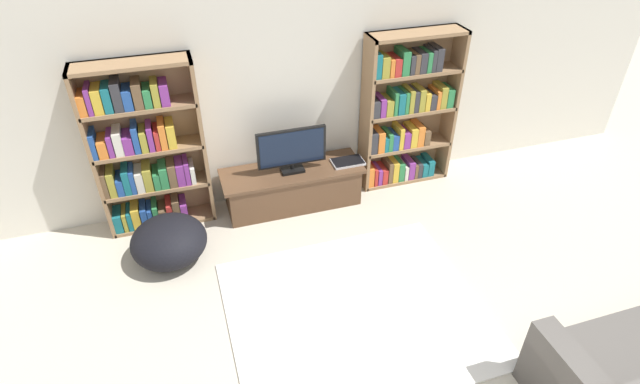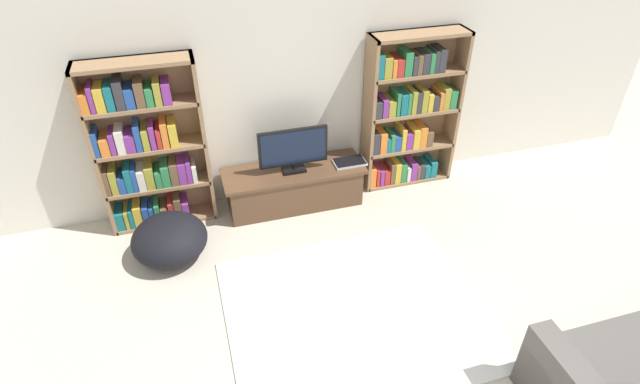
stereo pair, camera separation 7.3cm
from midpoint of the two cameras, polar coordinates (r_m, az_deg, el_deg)
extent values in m
cube|color=silver|center=(5.14, -3.03, 12.64)|extent=(8.80, 0.06, 2.60)
cube|color=#93704C|center=(5.10, -23.86, 3.86)|extent=(0.04, 0.30, 1.73)
cube|color=#93704C|center=(5.04, -12.69, 5.77)|extent=(0.04, 0.30, 1.73)
cube|color=#93704C|center=(5.16, -18.35, 5.54)|extent=(1.04, 0.04, 1.73)
cube|color=#93704C|center=(4.70, -20.25, 13.73)|extent=(1.04, 0.30, 0.04)
cube|color=#93704C|center=(5.50, -16.72, -2.77)|extent=(1.00, 0.30, 0.04)
cube|color=#196B75|center=(5.47, -21.50, -2.64)|extent=(0.08, 0.24, 0.19)
cube|color=#9E9333|center=(5.46, -20.82, -2.52)|extent=(0.04, 0.24, 0.20)
cube|color=#196B75|center=(5.45, -20.34, -2.42)|extent=(0.04, 0.24, 0.20)
cube|color=gold|center=(5.43, -19.72, -2.18)|extent=(0.08, 0.24, 0.23)
cube|color=#234C99|center=(5.43, -18.91, -2.13)|extent=(0.06, 0.24, 0.22)
cube|color=#234C99|center=(5.43, -18.28, -2.12)|extent=(0.04, 0.24, 0.19)
cube|color=#2D7F47|center=(5.42, -17.73, -1.92)|extent=(0.05, 0.24, 0.22)
cube|color=brown|center=(5.43, -16.98, -2.03)|extent=(0.07, 0.24, 0.17)
cube|color=#B72D28|center=(5.41, -16.27, -1.72)|extent=(0.05, 0.24, 0.21)
cube|color=brown|center=(5.40, -15.59, -1.43)|extent=(0.07, 0.24, 0.25)
cube|color=#7F338C|center=(5.41, -14.77, -1.56)|extent=(0.06, 0.24, 0.19)
cube|color=#93704C|center=(5.26, -17.50, 0.95)|extent=(1.00, 0.30, 0.04)
cube|color=brown|center=(5.22, -22.76, 1.35)|extent=(0.04, 0.24, 0.26)
cube|color=#9E9333|center=(5.21, -22.11, 1.44)|extent=(0.06, 0.24, 0.25)
cube|color=#234C99|center=(5.22, -21.29, 1.18)|extent=(0.06, 0.24, 0.17)
cube|color=#196B75|center=(5.19, -20.67, 1.68)|extent=(0.06, 0.24, 0.25)
cube|color=#234C99|center=(5.19, -20.06, 1.72)|extent=(0.04, 0.24, 0.24)
cube|color=silver|center=(5.19, -19.35, 1.71)|extent=(0.07, 0.24, 0.21)
cube|color=#9E9333|center=(5.18, -18.52, 1.97)|extent=(0.08, 0.24, 0.23)
cube|color=#2D7F47|center=(5.19, -17.61, 1.82)|extent=(0.06, 0.24, 0.17)
cube|color=#2D7F47|center=(5.17, -16.88, 2.17)|extent=(0.08, 0.24, 0.22)
cube|color=brown|center=(5.16, -16.00, 2.38)|extent=(0.07, 0.24, 0.23)
cube|color=#7F338C|center=(5.16, -15.14, 2.50)|extent=(0.07, 0.24, 0.23)
cube|color=#7F338C|center=(5.16, -14.43, 2.66)|extent=(0.05, 0.24, 0.24)
cube|color=silver|center=(5.17, -13.83, 2.49)|extent=(0.04, 0.24, 0.18)
cube|color=#93704C|center=(5.04, -18.36, 5.01)|extent=(1.00, 0.30, 0.04)
cube|color=#234C99|center=(5.01, -23.84, 5.36)|extent=(0.04, 0.24, 0.24)
cube|color=orange|center=(5.02, -22.95, 5.13)|extent=(0.08, 0.24, 0.16)
cube|color=#7F338C|center=(5.00, -22.21, 5.47)|extent=(0.05, 0.24, 0.20)
cube|color=silver|center=(4.99, -21.47, 5.73)|extent=(0.07, 0.24, 0.23)
cube|color=#7F338C|center=(4.99, -20.48, 5.61)|extent=(0.08, 0.24, 0.17)
cube|color=#234C99|center=(4.96, -19.72, 6.19)|extent=(0.05, 0.24, 0.25)
cube|color=#9E9333|center=(4.97, -18.92, 6.03)|extent=(0.06, 0.24, 0.20)
cube|color=#7F338C|center=(4.96, -18.23, 6.32)|extent=(0.05, 0.24, 0.23)
cube|color=#B72D28|center=(4.97, -17.56, 6.21)|extent=(0.04, 0.24, 0.19)
cube|color=orange|center=(4.95, -16.97, 6.62)|extent=(0.06, 0.24, 0.25)
cube|color=gold|center=(4.95, -16.09, 6.67)|extent=(0.07, 0.24, 0.23)
cube|color=#93704C|center=(4.85, -19.30, 9.41)|extent=(1.00, 0.30, 0.04)
cube|color=orange|center=(4.84, -24.85, 9.49)|extent=(0.06, 0.24, 0.18)
cube|color=#7F338C|center=(4.82, -24.24, 9.92)|extent=(0.04, 0.24, 0.24)
cube|color=gold|center=(4.82, -23.44, 9.97)|extent=(0.08, 0.24, 0.22)
cube|color=#196B75|center=(4.81, -22.50, 10.19)|extent=(0.07, 0.24, 0.22)
cube|color=#333338|center=(4.79, -21.57, 10.56)|extent=(0.08, 0.24, 0.26)
cube|color=#234C99|center=(4.80, -20.50, 10.31)|extent=(0.08, 0.24, 0.18)
cube|color=brown|center=(4.78, -19.52, 10.77)|extent=(0.08, 0.24, 0.23)
cube|color=#2D7F47|center=(4.79, -18.52, 10.59)|extent=(0.06, 0.24, 0.16)
cube|color=#9E9333|center=(4.78, -17.70, 10.99)|extent=(0.06, 0.24, 0.21)
cube|color=#7F338C|center=(4.78, -16.76, 11.06)|extent=(0.08, 0.24, 0.19)
cube|color=#93704C|center=(5.37, 5.95, 8.42)|extent=(0.04, 0.30, 1.73)
cube|color=#93704C|center=(5.79, 15.33, 9.42)|extent=(0.04, 0.30, 1.73)
cube|color=#93704C|center=(5.67, 10.24, 9.55)|extent=(1.04, 0.04, 1.73)
cube|color=#93704C|center=(5.25, 11.86, 17.25)|extent=(1.04, 0.30, 0.04)
cube|color=#93704C|center=(5.98, 9.94, 1.70)|extent=(1.00, 0.30, 0.04)
cube|color=orange|center=(5.73, 6.07, 2.08)|extent=(0.07, 0.24, 0.24)
cube|color=#B72D28|center=(5.76, 6.64, 2.06)|extent=(0.04, 0.24, 0.21)
cube|color=#7F338C|center=(5.78, 7.11, 2.05)|extent=(0.05, 0.24, 0.19)
cube|color=#B72D28|center=(5.80, 7.66, 2.11)|extent=(0.06, 0.24, 0.18)
cube|color=brown|center=(5.81, 8.28, 2.50)|extent=(0.05, 0.24, 0.26)
cube|color=gold|center=(5.83, 8.86, 2.57)|extent=(0.07, 0.24, 0.25)
cube|color=#2D7F47|center=(5.87, 9.50, 2.58)|extent=(0.07, 0.24, 0.23)
cube|color=silver|center=(5.91, 10.05, 2.47)|extent=(0.04, 0.24, 0.18)
cube|color=#7F338C|center=(5.92, 10.63, 2.73)|extent=(0.07, 0.24, 0.22)
cube|color=brown|center=(5.96, 11.13, 2.63)|extent=(0.04, 0.24, 0.17)
cube|color=#333338|center=(5.98, 11.55, 2.71)|extent=(0.05, 0.24, 0.18)
cube|color=#196B75|center=(6.01, 12.11, 2.75)|extent=(0.07, 0.24, 0.16)
cube|color=#196B75|center=(6.04, 12.78, 2.97)|extent=(0.07, 0.24, 0.19)
cube|color=#93704C|center=(5.75, 10.37, 5.28)|extent=(1.00, 0.30, 0.04)
cube|color=#333338|center=(5.51, 6.41, 5.88)|extent=(0.08, 0.24, 0.25)
cube|color=orange|center=(5.54, 7.26, 5.96)|extent=(0.08, 0.24, 0.24)
cube|color=#196B75|center=(5.58, 7.83, 5.73)|extent=(0.04, 0.24, 0.17)
cube|color=#2D7F47|center=(5.59, 8.30, 5.95)|extent=(0.05, 0.24, 0.20)
cube|color=#234C99|center=(5.62, 8.86, 5.91)|extent=(0.07, 0.24, 0.18)
cube|color=gold|center=(5.63, 9.51, 6.32)|extent=(0.05, 0.24, 0.25)
cube|color=#7F338C|center=(5.67, 10.13, 6.12)|extent=(0.08, 0.24, 0.19)
cube|color=gold|center=(5.70, 10.91, 6.38)|extent=(0.08, 0.24, 0.22)
cube|color=orange|center=(5.73, 11.66, 6.54)|extent=(0.08, 0.24, 0.24)
cube|color=brown|center=(5.78, 12.35, 6.34)|extent=(0.07, 0.24, 0.17)
cube|color=#93704C|center=(5.56, 10.83, 9.13)|extent=(1.00, 0.30, 0.04)
cube|color=#333338|center=(5.32, 6.68, 9.62)|extent=(0.08, 0.24, 0.18)
cube|color=#7F338C|center=(5.35, 7.47, 9.79)|extent=(0.06, 0.24, 0.20)
cube|color=#9E9333|center=(5.38, 8.21, 9.76)|extent=(0.08, 0.24, 0.17)
cube|color=#2D7F47|center=(5.39, 8.91, 10.19)|extent=(0.04, 0.24, 0.25)
cube|color=#196B75|center=(5.42, 9.54, 10.15)|extent=(0.07, 0.24, 0.23)
cube|color=#2D7F47|center=(5.45, 10.13, 10.23)|extent=(0.04, 0.24, 0.23)
cube|color=#9E9333|center=(5.47, 10.66, 10.36)|extent=(0.05, 0.24, 0.25)
cube|color=#333338|center=(5.49, 11.18, 10.32)|extent=(0.05, 0.24, 0.23)
cube|color=#9E9333|center=(5.52, 11.81, 10.43)|extent=(0.07, 0.24, 0.24)
cube|color=gold|center=(5.56, 12.42, 10.28)|extent=(0.06, 0.24, 0.20)
cube|color=#333338|center=(5.60, 13.03, 10.20)|extent=(0.07, 0.24, 0.17)
cube|color=orange|center=(5.62, 13.60, 10.40)|extent=(0.04, 0.24, 0.20)
cube|color=#9E9333|center=(5.64, 14.17, 10.62)|extent=(0.07, 0.24, 0.24)
cube|color=#2D7F47|center=(5.69, 14.87, 10.53)|extent=(0.08, 0.24, 0.20)
cube|color=#93704C|center=(5.38, 11.35, 13.25)|extent=(1.00, 0.30, 0.04)
cube|color=#196B75|center=(5.14, 6.96, 14.30)|extent=(0.06, 0.24, 0.25)
cube|color=#9E9333|center=(5.17, 7.77, 14.17)|extent=(0.08, 0.24, 0.21)
cube|color=orange|center=(5.21, 8.49, 14.08)|extent=(0.04, 0.24, 0.18)
cube|color=#B72D28|center=(5.23, 9.15, 14.12)|extent=(0.07, 0.24, 0.18)
cube|color=#2D7F47|center=(5.26, 10.03, 14.50)|extent=(0.08, 0.24, 0.24)
cube|color=#333338|center=(5.30, 10.76, 14.29)|extent=(0.05, 0.24, 0.19)
cube|color=brown|center=(5.32, 11.29, 14.35)|extent=(0.05, 0.24, 0.20)
cube|color=#333338|center=(5.35, 11.95, 14.42)|extent=(0.07, 0.24, 0.21)
cube|color=#2D7F47|center=(5.38, 12.62, 14.46)|extent=(0.05, 0.24, 0.21)
cube|color=#333338|center=(5.40, 13.12, 14.58)|extent=(0.05, 0.24, 0.23)
cube|color=#333338|center=(5.43, 13.73, 14.66)|extent=(0.07, 0.24, 0.24)
cube|color=brown|center=(5.39, -2.59, 0.46)|extent=(1.41, 0.47, 0.40)
cube|color=brown|center=(5.26, -2.65, 2.42)|extent=(1.50, 0.51, 0.04)
cube|color=black|center=(5.23, -2.61, 2.62)|extent=(0.24, 0.16, 0.03)
cylinder|color=black|center=(5.21, -2.62, 2.99)|extent=(0.04, 0.04, 0.05)
cube|color=black|center=(5.09, -2.69, 5.15)|extent=(0.72, 0.04, 0.41)
cube|color=black|center=(5.07, -2.63, 5.04)|extent=(0.67, 0.00, 0.36)
cube|color=silver|center=(5.36, 3.77, 3.42)|extent=(0.34, 0.21, 0.02)
cube|color=black|center=(5.35, 3.78, 3.55)|extent=(0.33, 0.20, 0.00)
cube|color=white|center=(4.35, 4.40, -13.48)|extent=(2.12, 1.82, 0.02)
ellipsoid|color=black|center=(4.90, -16.40, -5.21)|extent=(0.70, 0.70, 0.42)
camera|label=1|loc=(0.04, -89.53, 0.33)|focal=28.00mm
camera|label=2|loc=(0.04, 90.47, -0.33)|focal=28.00mm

